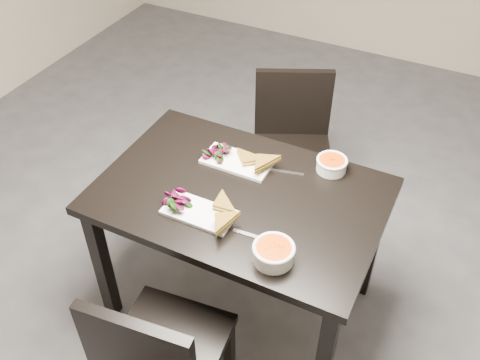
# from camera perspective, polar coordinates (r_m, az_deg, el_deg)

# --- Properties ---
(ground) EXTENTS (5.00, 5.00, 0.00)m
(ground) POSITION_cam_1_polar(r_m,az_deg,el_deg) (3.04, 2.88, -7.59)
(ground) COLOR #47474C
(ground) RESTS_ON ground
(table) EXTENTS (1.20, 0.80, 0.75)m
(table) POSITION_cam_1_polar(r_m,az_deg,el_deg) (2.34, 0.00, -3.10)
(table) COLOR black
(table) RESTS_ON ground
(chair_near) EXTENTS (0.46, 0.46, 0.85)m
(chair_near) POSITION_cam_1_polar(r_m,az_deg,el_deg) (2.12, -8.66, -17.78)
(chair_near) COLOR black
(chair_near) RESTS_ON ground
(chair_far) EXTENTS (0.56, 0.56, 0.85)m
(chair_far) POSITION_cam_1_polar(r_m,az_deg,el_deg) (3.01, 5.55, 4.33)
(chair_far) COLOR black
(chair_far) RESTS_ON ground
(plate_near) EXTENTS (0.29, 0.15, 0.01)m
(plate_near) POSITION_cam_1_polar(r_m,az_deg,el_deg) (2.18, -4.34, -3.45)
(plate_near) COLOR white
(plate_near) RESTS_ON table
(sandwich_near) EXTENTS (0.15, 0.12, 0.05)m
(sandwich_near) POSITION_cam_1_polar(r_m,az_deg,el_deg) (2.14, -2.67, -3.16)
(sandwich_near) COLOR olive
(sandwich_near) RESTS_ON plate_near
(salad_near) EXTENTS (0.09, 0.08, 0.04)m
(salad_near) POSITION_cam_1_polar(r_m,az_deg,el_deg) (2.20, -6.64, -2.12)
(salad_near) COLOR black
(salad_near) RESTS_ON plate_near
(soup_bowl_near) EXTENTS (0.16, 0.16, 0.07)m
(soup_bowl_near) POSITION_cam_1_polar(r_m,az_deg,el_deg) (1.99, 3.58, -7.64)
(soup_bowl_near) COLOR white
(soup_bowl_near) RESTS_ON table
(cutlery_near) EXTENTS (0.18, 0.03, 0.00)m
(cutlery_near) POSITION_cam_1_polar(r_m,az_deg,el_deg) (2.09, 1.55, -5.99)
(cutlery_near) COLOR silver
(cutlery_near) RESTS_ON table
(plate_far) EXTENTS (0.31, 0.15, 0.02)m
(plate_far) POSITION_cam_1_polar(r_m,az_deg,el_deg) (2.41, -0.32, 1.94)
(plate_far) COLOR white
(plate_far) RESTS_ON table
(sandwich_far) EXTENTS (0.19, 0.19, 0.05)m
(sandwich_far) POSITION_cam_1_polar(r_m,az_deg,el_deg) (2.36, 0.92, 1.89)
(sandwich_far) COLOR olive
(sandwich_far) RESTS_ON plate_far
(salad_far) EXTENTS (0.10, 0.09, 0.04)m
(salad_far) POSITION_cam_1_polar(r_m,az_deg,el_deg) (2.43, -2.44, 3.13)
(salad_far) COLOR black
(salad_far) RESTS_ON plate_far
(soup_bowl_far) EXTENTS (0.14, 0.14, 0.06)m
(soup_bowl_far) POSITION_cam_1_polar(r_m,az_deg,el_deg) (2.39, 9.68, 1.70)
(soup_bowl_far) COLOR white
(soup_bowl_far) RESTS_ON table
(cutlery_far) EXTENTS (0.18, 0.06, 0.00)m
(cutlery_far) POSITION_cam_1_polar(r_m,az_deg,el_deg) (2.37, 4.64, 0.89)
(cutlery_far) COLOR silver
(cutlery_far) RESTS_ON table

